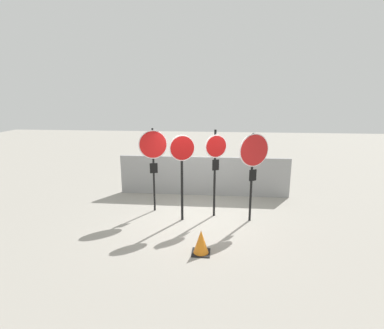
% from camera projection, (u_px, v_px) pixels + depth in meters
% --- Properties ---
extents(ground_plane, '(40.00, 40.00, 0.00)m').
position_uv_depth(ground_plane, '(200.00, 216.00, 8.99)').
color(ground_plane, gray).
extents(fence_back, '(6.05, 0.12, 1.40)m').
position_uv_depth(fence_back, '(204.00, 176.00, 10.72)').
color(fence_back, gray).
rests_on(fence_back, ground).
extents(stop_sign_0, '(0.83, 0.29, 2.59)m').
position_uv_depth(stop_sign_0, '(153.00, 151.00, 8.93)').
color(stop_sign_0, black).
rests_on(stop_sign_0, ground).
extents(stop_sign_1, '(0.69, 0.27, 2.49)m').
position_uv_depth(stop_sign_1, '(182.00, 159.00, 8.26)').
color(stop_sign_1, black).
rests_on(stop_sign_1, ground).
extents(stop_sign_2, '(0.61, 0.31, 2.59)m').
position_uv_depth(stop_sign_2, '(216.00, 157.00, 8.57)').
color(stop_sign_2, black).
rests_on(stop_sign_2, ground).
extents(stop_sign_3, '(0.82, 0.45, 2.55)m').
position_uv_depth(stop_sign_3, '(254.00, 157.00, 8.19)').
color(stop_sign_3, black).
rests_on(stop_sign_3, ground).
extents(traffic_cone_0, '(0.42, 0.42, 0.57)m').
position_uv_depth(traffic_cone_0, '(201.00, 242.00, 6.84)').
color(traffic_cone_0, black).
rests_on(traffic_cone_0, ground).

